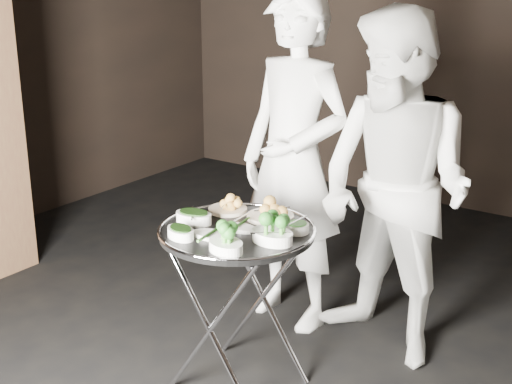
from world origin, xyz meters
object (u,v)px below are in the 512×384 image
Objects in this scene: waiter_left at (294,162)px; waiter_right at (395,190)px; tray_stand at (238,302)px; serving_tray at (237,231)px.

waiter_left reaches higher than waiter_right.
waiter_left is at bearing 102.59° from tray_stand.
tray_stand is 0.43× the size of waiter_left.
waiter_left reaches higher than tray_stand.
waiter_right is (0.44, 0.72, 0.09)m from serving_tray.
tray_stand is 0.36m from serving_tray.
tray_stand is at bearing -106.24° from waiter_right.
waiter_right is at bearing 4.88° from waiter_left.
waiter_right is at bearing 58.59° from serving_tray.
waiter_right is (0.44, 0.72, 0.44)m from tray_stand.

